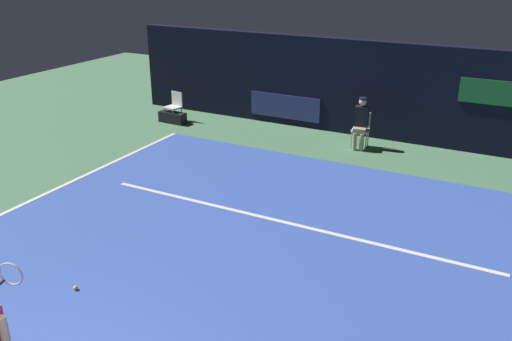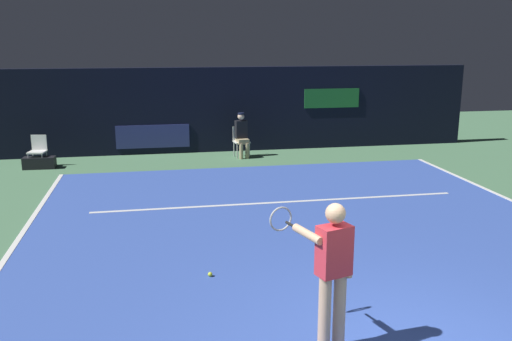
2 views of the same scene
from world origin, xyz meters
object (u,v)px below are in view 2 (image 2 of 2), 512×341
tennis_player (332,268)px  equipment_bag (39,163)px  line_judge_on_chair (242,134)px  tennis_ball (210,274)px  courtside_chair_near (38,149)px

tennis_player → equipment_bag: 11.15m
line_judge_on_chair → tennis_ball: bearing=-102.3°
tennis_player → courtside_chair_near: (-5.00, 10.12, -0.49)m
line_judge_on_chair → equipment_bag: 5.68m
tennis_player → courtside_chair_near: size_ratio=1.97×
line_judge_on_chair → courtside_chair_near: size_ratio=1.50×
line_judge_on_chair → courtside_chair_near: line_judge_on_chair is taller
tennis_player → tennis_ball: (-1.12, 2.16, -0.94)m
tennis_player → line_judge_on_chair: 10.42m
equipment_bag → line_judge_on_chair: bearing=6.8°
tennis_player → line_judge_on_chair: size_ratio=1.31×
courtside_chair_near → equipment_bag: 0.38m
tennis_player → line_judge_on_chair: (0.67, 10.40, -0.30)m
tennis_ball → equipment_bag: (-3.84, 7.79, 0.11)m
tennis_player → tennis_ball: bearing=117.5°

